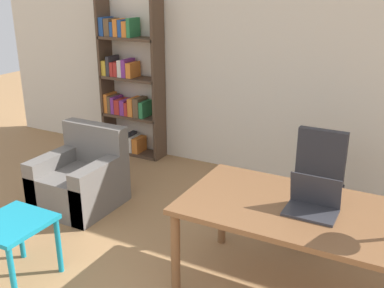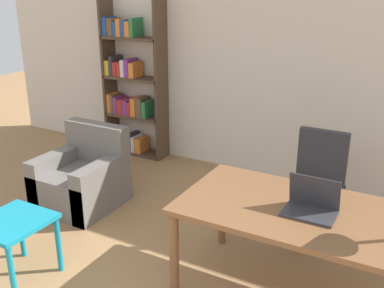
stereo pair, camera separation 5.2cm
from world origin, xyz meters
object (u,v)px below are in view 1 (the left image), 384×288
Objects in this scene: armchair at (81,181)px; bookshelf at (127,89)px; laptop at (312,204)px; side_table_blue at (14,232)px; office_chair at (315,190)px; desk at (304,219)px.

armchair is 1.71m from bookshelf.
laptop is 0.43× the size of armchair.
side_table_blue is 1.30m from armchair.
office_chair is 2.93m from bookshelf.
office_chair is at bearing 15.22° from armchair.
desk is 1.80× the size of office_chair.
laptop is at bearing -19.36° from desk.
armchair is at bearing -164.78° from office_chair.
laptop reaches higher than side_table_blue.
armchair is (-2.27, -0.62, -0.14)m from office_chair.
laptop is at bearing -33.38° from bookshelf.
office_chair is (-0.20, 1.03, -0.37)m from laptop.
bookshelf is (-2.74, 0.90, 0.48)m from office_chair.
bookshelf reaches higher than laptop.
bookshelf reaches higher than office_chair.
bookshelf is (-2.94, 1.94, 0.11)m from laptop.
armchair is at bearing 170.74° from desk.
side_table_blue is at bearing -72.17° from bookshelf.
office_chair is 2.36m from armchair.
office_chair is at bearing 100.74° from laptop.
office_chair is at bearing 98.04° from desk.
desk reaches higher than side_table_blue.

